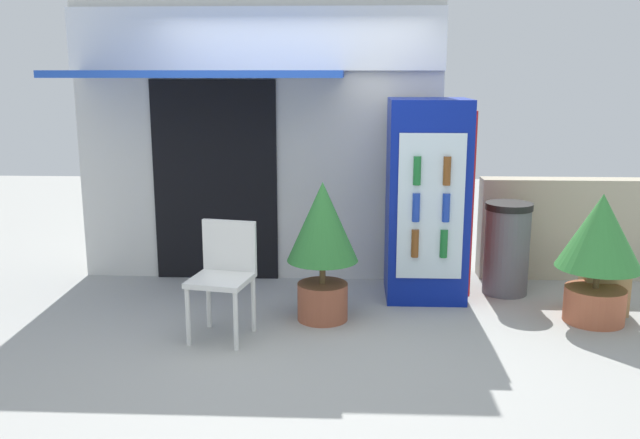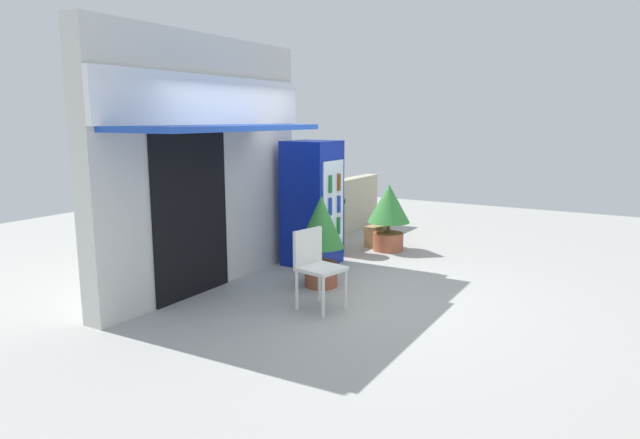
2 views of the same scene
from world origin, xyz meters
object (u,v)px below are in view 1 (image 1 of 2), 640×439
object	(u,v)px
trash_bin	(507,248)
drink_cooler	(427,200)
plastic_chair	(224,270)
potted_plant_curbside	(599,246)
cardboard_box	(603,292)
potted_plant_near_shop	(323,238)

from	to	relation	value
trash_bin	drink_cooler	bearing A→B (deg)	-172.02
plastic_chair	potted_plant_curbside	distance (m)	2.99
drink_cooler	trash_bin	size ratio (longest dim) A/B	2.10
potted_plant_curbside	cardboard_box	distance (m)	0.56
drink_cooler	potted_plant_near_shop	xyz separation A→B (m)	(-0.91, -0.67, -0.19)
plastic_chair	potted_plant_near_shop	world-z (taller)	potted_plant_near_shop
drink_cooler	cardboard_box	size ratio (longest dim) A/B	4.94
drink_cooler	cardboard_box	bearing A→B (deg)	-13.42
trash_bin	potted_plant_near_shop	bearing A→B (deg)	-154.98
potted_plant_curbside	trash_bin	bearing A→B (deg)	128.26
cardboard_box	potted_plant_near_shop	bearing A→B (deg)	-172.48
potted_plant_near_shop	trash_bin	xyz separation A→B (m)	(1.65, 0.77, -0.27)
drink_cooler	plastic_chair	distance (m)	1.97
potted_plant_near_shop	cardboard_box	distance (m)	2.46
drink_cooler	trash_bin	distance (m)	0.88
trash_bin	potted_plant_curbside	bearing A→B (deg)	-51.74
potted_plant_near_shop	potted_plant_curbside	world-z (taller)	potted_plant_near_shop
plastic_chair	cardboard_box	world-z (taller)	plastic_chair
potted_plant_curbside	potted_plant_near_shop	bearing A→B (deg)	-178.63
drink_cooler	cardboard_box	xyz separation A→B (m)	(1.48, -0.35, -0.72)
potted_plant_near_shop	cardboard_box	xyz separation A→B (m)	(2.38, 0.31, -0.52)
plastic_chair	potted_plant_curbside	xyz separation A→B (m)	(2.96, 0.41, 0.12)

